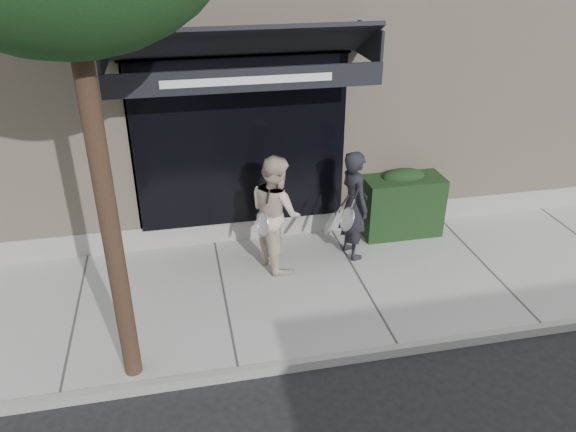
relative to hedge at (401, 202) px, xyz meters
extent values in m
plane|color=black|center=(-1.10, -1.25, -0.66)|extent=(80.00, 80.00, 0.00)
cube|color=#9B9B96|center=(-1.10, -1.25, -0.60)|extent=(20.00, 3.00, 0.12)
cube|color=gray|center=(-1.10, -2.80, -0.59)|extent=(20.00, 0.10, 0.14)
cube|color=tan|center=(-1.10, 3.75, 2.09)|extent=(14.00, 7.00, 5.50)
cube|color=gray|center=(-1.10, 0.45, -0.41)|extent=(14.02, 0.42, 0.50)
cube|color=black|center=(-2.60, 0.30, 1.14)|extent=(3.20, 0.30, 2.60)
cube|color=gray|center=(-4.20, 0.45, 1.14)|extent=(0.08, 0.40, 2.60)
cube|color=gray|center=(-1.00, 0.45, 1.14)|extent=(0.08, 0.40, 2.60)
cube|color=gray|center=(-2.60, 0.45, 2.48)|extent=(3.36, 0.40, 0.12)
cube|color=black|center=(-2.60, -0.25, 2.74)|extent=(3.60, 1.03, 0.55)
cube|color=black|center=(-2.60, -0.75, 2.35)|extent=(3.60, 0.05, 0.30)
cube|color=white|center=(-2.60, -0.78, 2.35)|extent=(2.20, 0.01, 0.10)
cube|color=black|center=(-4.38, -0.25, 2.66)|extent=(0.04, 1.00, 0.45)
cube|color=black|center=(-0.82, -0.25, 2.66)|extent=(0.04, 1.00, 0.45)
cube|color=black|center=(0.00, 0.00, -0.04)|extent=(1.30, 0.70, 1.00)
ellipsoid|color=black|center=(0.00, 0.00, 0.46)|extent=(0.71, 0.38, 0.27)
cylinder|color=black|center=(-4.30, -2.55, 1.74)|extent=(0.20, 0.20, 4.80)
imported|color=black|center=(-1.01, -0.55, 0.33)|extent=(0.52, 0.69, 1.73)
torus|color=silver|center=(-1.22, -0.88, 0.28)|extent=(0.20, 0.33, 0.29)
cylinder|color=silver|center=(-1.22, -0.88, 0.28)|extent=(0.16, 0.29, 0.25)
cylinder|color=silver|center=(-1.22, -0.88, 0.28)|extent=(0.18, 0.06, 0.08)
cylinder|color=black|center=(-1.22, -0.88, 0.28)|extent=(0.20, 0.08, 0.10)
torus|color=silver|center=(-1.48, -0.89, 0.24)|extent=(0.23, 0.33, 0.28)
cylinder|color=silver|center=(-1.48, -0.89, 0.24)|extent=(0.19, 0.29, 0.24)
cylinder|color=silver|center=(-1.48, -0.89, 0.24)|extent=(0.17, 0.06, 0.11)
cylinder|color=black|center=(-1.48, -0.89, 0.24)|extent=(0.19, 0.07, 0.13)
imported|color=beige|center=(-2.23, -0.59, 0.35)|extent=(0.90, 1.03, 1.77)
torus|color=silver|center=(-2.47, -0.88, 0.33)|extent=(0.18, 0.32, 0.30)
cylinder|color=silver|center=(-2.47, -0.88, 0.33)|extent=(0.14, 0.28, 0.26)
cylinder|color=silver|center=(-2.47, -0.88, 0.33)|extent=(0.18, 0.07, 0.06)
cylinder|color=black|center=(-2.47, -0.88, 0.33)|extent=(0.20, 0.09, 0.07)
camera|label=1|loc=(-3.56, -7.81, 4.10)|focal=35.00mm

